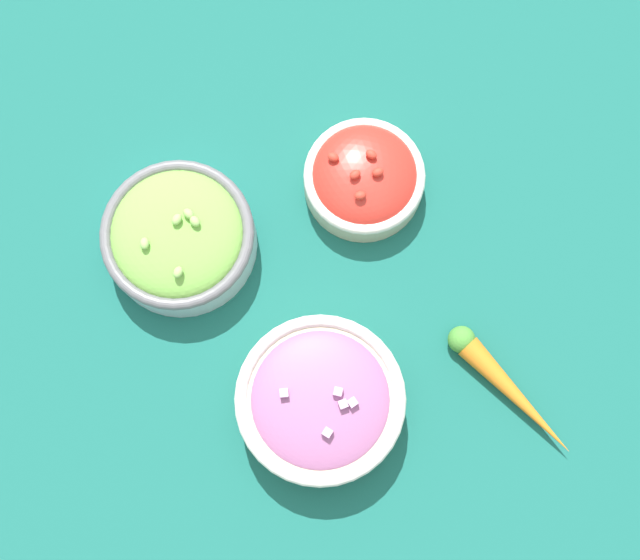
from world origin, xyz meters
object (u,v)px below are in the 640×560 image
Objects in this scene: bowl_lettuce at (178,237)px; bowl_red_onion at (317,401)px; loose_carrot at (506,387)px; bowl_cherry_tomatoes at (363,178)px.

bowl_red_onion is at bearing 130.85° from bowl_lettuce.
bowl_lettuce is 0.37m from loose_carrot.
bowl_lettuce is 0.22m from bowl_red_onion.
bowl_cherry_tomatoes is 0.26m from loose_carrot.
bowl_cherry_tomatoes is 0.24m from bowl_red_onion.
bowl_lettuce is at bearing 19.16° from bowl_cherry_tomatoes.
loose_carrot is (-0.33, 0.15, -0.02)m from bowl_lettuce.
bowl_cherry_tomatoes is 0.76× the size of bowl_red_onion.
bowl_cherry_tomatoes is 0.81× the size of bowl_lettuce.
bowl_lettuce reaches higher than bowl_red_onion.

